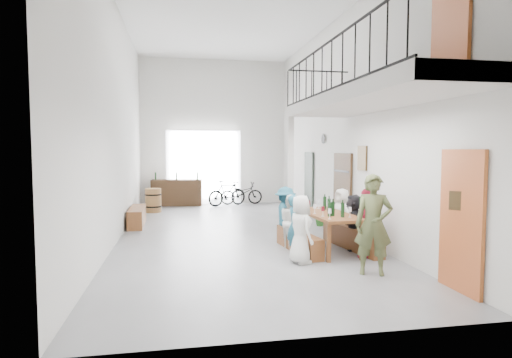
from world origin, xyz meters
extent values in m
plane|color=slate|center=(0.00, 0.00, 0.00)|extent=(12.00, 12.00, 0.00)
plane|color=silver|center=(0.00, 6.00, 2.75)|extent=(5.50, 0.00, 5.50)
plane|color=silver|center=(0.00, -6.00, 2.75)|extent=(5.50, 0.00, 5.50)
plane|color=silver|center=(-2.75, 0.00, 2.75)|extent=(0.00, 12.00, 12.00)
plane|color=silver|center=(2.75, 0.00, 2.75)|extent=(0.00, 12.00, 12.00)
plane|color=white|center=(0.00, 0.00, 5.50)|extent=(12.00, 12.00, 0.00)
cube|color=white|center=(-0.40, 5.94, 1.40)|extent=(2.80, 0.08, 2.80)
cube|color=#AF5026|center=(2.70, -4.90, 1.05)|extent=(0.06, 0.95, 2.10)
cube|color=#3B2713|center=(2.70, -0.30, 1.00)|extent=(0.06, 1.10, 2.00)
cube|color=#2C362D|center=(2.70, 2.50, 1.00)|extent=(0.06, 0.80, 2.00)
cube|color=#AF5026|center=(2.70, -4.50, 4.10)|extent=(0.06, 0.90, 1.95)
cube|color=#41301A|center=(2.72, -1.40, 1.90)|extent=(0.04, 0.45, 0.55)
cylinder|color=white|center=(2.71, 1.20, 2.40)|extent=(0.04, 0.28, 0.28)
cube|color=silver|center=(2.00, -3.20, 3.00)|extent=(1.50, 5.60, 0.25)
cube|color=black|center=(1.27, -3.20, 3.98)|extent=(0.03, 5.60, 0.03)
cube|color=black|center=(1.27, -3.20, 3.15)|extent=(0.03, 5.60, 0.03)
cube|color=black|center=(2.00, -0.42, 3.98)|extent=(1.50, 0.03, 0.03)
cube|color=silver|center=(1.30, -0.45, 1.44)|extent=(0.14, 0.14, 2.88)
cube|color=brown|center=(1.66, -2.15, 0.76)|extent=(0.89, 1.99, 0.06)
cube|color=brown|center=(1.37, -3.00, 0.36)|extent=(0.07, 0.07, 0.73)
cube|color=brown|center=(2.04, -2.97, 0.36)|extent=(0.07, 0.07, 0.73)
cube|color=brown|center=(1.29, -1.32, 0.36)|extent=(0.07, 0.07, 0.73)
cube|color=brown|center=(1.96, -1.29, 0.36)|extent=(0.07, 0.07, 0.73)
cube|color=brown|center=(1.05, -2.08, 0.21)|extent=(0.52, 1.81, 0.41)
cube|color=brown|center=(2.22, -2.06, 0.23)|extent=(0.56, 2.05, 0.47)
cylinder|color=black|center=(1.62, -2.52, 0.97)|extent=(0.07, 0.07, 0.35)
cylinder|color=black|center=(1.76, -1.64, 0.97)|extent=(0.07, 0.07, 0.35)
cylinder|color=black|center=(1.75, -2.70, 0.97)|extent=(0.07, 0.07, 0.35)
cylinder|color=black|center=(1.53, -2.57, 0.97)|extent=(0.07, 0.07, 0.35)
cylinder|color=black|center=(1.73, -2.00, 0.97)|extent=(0.07, 0.07, 0.35)
cube|color=brown|center=(-2.50, 1.63, 0.25)|extent=(0.41, 1.76, 0.49)
cylinder|color=brown|center=(-2.20, 4.09, 0.40)|extent=(0.53, 0.53, 0.79)
cylinder|color=black|center=(-2.20, 4.09, 0.20)|extent=(0.54, 0.54, 0.05)
cylinder|color=black|center=(-2.20, 4.09, 0.59)|extent=(0.54, 0.54, 0.05)
cube|color=#3B2713|center=(-1.43, 5.65, 0.49)|extent=(1.88, 0.71, 0.97)
cylinder|color=black|center=(-2.20, 5.75, 1.11)|extent=(0.06, 0.06, 0.28)
cylinder|color=black|center=(-1.43, 5.65, 1.11)|extent=(0.06, 0.06, 0.28)
cylinder|color=black|center=(-0.67, 5.52, 1.11)|extent=(0.06, 0.06, 0.28)
imported|color=silver|center=(0.84, -2.95, 0.63)|extent=(0.52, 0.69, 1.26)
imported|color=#225C72|center=(0.89, -2.37, 0.60)|extent=(0.35, 0.48, 1.20)
imported|color=silver|center=(0.98, -1.75, 0.57)|extent=(0.55, 0.64, 1.14)
imported|color=#225C72|center=(0.97, -1.31, 0.64)|extent=(0.61, 0.89, 1.27)
imported|color=#A11B33|center=(2.23, -2.74, 0.67)|extent=(0.63, 0.85, 1.35)
imported|color=black|center=(2.22, -2.14, 0.58)|extent=(0.76, 1.13, 1.17)
imported|color=silver|center=(2.26, -1.39, 0.61)|extent=(0.53, 0.68, 1.22)
imported|color=#4C542F|center=(1.84, -3.85, 0.84)|extent=(0.72, 0.60, 1.69)
imported|color=#22521B|center=(2.45, 0.63, 0.21)|extent=(0.45, 0.41, 0.42)
imported|color=black|center=(0.99, 5.60, 0.42)|extent=(1.64, 0.64, 0.85)
imported|color=black|center=(0.41, 5.25, 0.47)|extent=(1.61, 1.04, 0.94)
camera|label=1|loc=(-1.36, -10.45, 2.10)|focal=30.00mm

